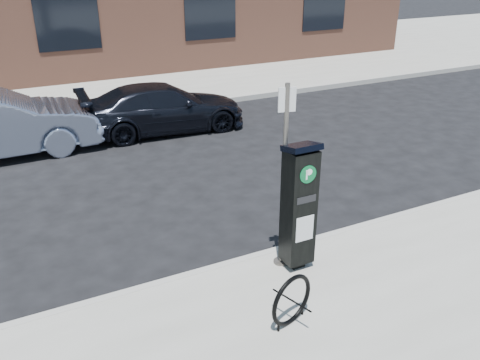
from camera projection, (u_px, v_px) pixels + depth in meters
ground at (232, 270)px, 7.41m from camera, size 120.00×120.00×0.00m
sidewalk_far at (66, 74)px, 18.75m from camera, size 60.00×12.00×0.15m
curb_near at (232, 266)px, 7.37m from camera, size 60.00×0.12×0.16m
curb_far at (103, 117)px, 13.89m from camera, size 60.00×0.12×0.16m
parking_kiosk at (299, 205)px, 6.86m from camera, size 0.43×0.38×1.87m
sign_pole at (284, 180)px, 6.78m from camera, size 0.23×0.21×2.62m
bike_rack at (292, 300)px, 6.01m from camera, size 0.65×0.25×0.67m
car_dark at (163, 108)px, 12.85m from camera, size 4.26×1.95×1.21m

